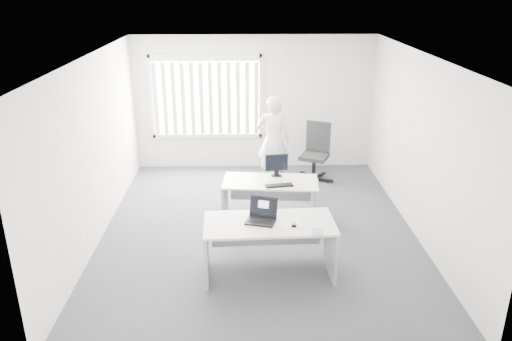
{
  "coord_description": "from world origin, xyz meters",
  "views": [
    {
      "loc": [
        -0.23,
        -7.25,
        3.82
      ],
      "look_at": [
        -0.04,
        0.15,
        0.98
      ],
      "focal_mm": 35.0,
      "sensor_mm": 36.0,
      "label": 1
    }
  ],
  "objects_px": {
    "monitor": "(277,165)",
    "person": "(273,140)",
    "desk_near": "(269,237)",
    "office_chair": "(315,163)",
    "laptop": "(261,212)",
    "desk_far": "(270,192)"
  },
  "relations": [
    {
      "from": "desk_near",
      "to": "office_chair",
      "type": "xyz_separation_m",
      "value": [
        1.1,
        3.47,
        -0.21
      ]
    },
    {
      "from": "monitor",
      "to": "person",
      "type": "bearing_deg",
      "value": 81.48
    },
    {
      "from": "person",
      "to": "laptop",
      "type": "height_order",
      "value": "person"
    },
    {
      "from": "person",
      "to": "monitor",
      "type": "xyz_separation_m",
      "value": [
        -0.03,
        -1.43,
        0.01
      ]
    },
    {
      "from": "desk_near",
      "to": "laptop",
      "type": "relative_size",
      "value": 4.65
    },
    {
      "from": "person",
      "to": "laptop",
      "type": "distance_m",
      "value": 3.34
    },
    {
      "from": "desk_far",
      "to": "person",
      "type": "height_order",
      "value": "person"
    },
    {
      "from": "desk_near",
      "to": "laptop",
      "type": "distance_m",
      "value": 0.39
    },
    {
      "from": "laptop",
      "to": "desk_far",
      "type": "bearing_deg",
      "value": 98.46
    },
    {
      "from": "desk_far",
      "to": "office_chair",
      "type": "xyz_separation_m",
      "value": [
        1.0,
        1.81,
        -0.15
      ]
    },
    {
      "from": "office_chair",
      "to": "desk_far",
      "type": "bearing_deg",
      "value": -94.92
    },
    {
      "from": "desk_far",
      "to": "laptop",
      "type": "bearing_deg",
      "value": -92.52
    },
    {
      "from": "office_chair",
      "to": "monitor",
      "type": "bearing_deg",
      "value": -95.21
    },
    {
      "from": "desk_near",
      "to": "monitor",
      "type": "distance_m",
      "value": 1.93
    },
    {
      "from": "monitor",
      "to": "desk_near",
      "type": "bearing_deg",
      "value": -103.96
    },
    {
      "from": "person",
      "to": "monitor",
      "type": "relative_size",
      "value": 4.64
    },
    {
      "from": "desk_near",
      "to": "office_chair",
      "type": "height_order",
      "value": "office_chair"
    },
    {
      "from": "desk_near",
      "to": "office_chair",
      "type": "distance_m",
      "value": 3.65
    },
    {
      "from": "office_chair",
      "to": "laptop",
      "type": "relative_size",
      "value": 3.07
    },
    {
      "from": "desk_near",
      "to": "person",
      "type": "bearing_deg",
      "value": 83.32
    },
    {
      "from": "office_chair",
      "to": "monitor",
      "type": "distance_m",
      "value": 1.89
    },
    {
      "from": "person",
      "to": "laptop",
      "type": "relative_size",
      "value": 4.65
    }
  ]
}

